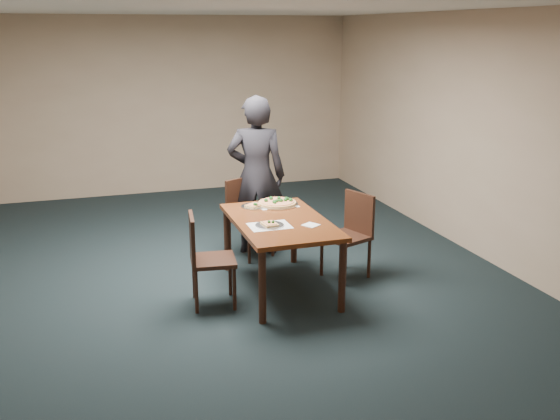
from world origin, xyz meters
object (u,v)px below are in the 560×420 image
object	(u,v)px
dining_table	(280,228)
chair_right	(351,230)
chair_left	(205,255)
pizza_pan	(277,203)
slice_plate_near	(270,225)
diner	(256,176)
chair_far	(246,213)
slice_plate_far	(254,206)

from	to	relation	value
dining_table	chair_right	world-z (taller)	chair_right
chair_right	chair_left	bearing A→B (deg)	-101.08
pizza_pan	slice_plate_near	size ratio (longest dim) A/B	1.61
dining_table	diner	bearing A→B (deg)	85.58
chair_left	slice_plate_near	size ratio (longest dim) A/B	3.25
dining_table	chair_far	size ratio (longest dim) A/B	1.65
pizza_pan	slice_plate_near	distance (m)	0.76
pizza_pan	slice_plate_near	xyz separation A→B (m)	(-0.30, -0.70, -0.01)
pizza_pan	slice_plate_far	bearing A→B (deg)	-179.62
dining_table	slice_plate_far	bearing A→B (deg)	103.10
dining_table	chair_far	distance (m)	1.12
chair_far	chair_right	bearing A→B (deg)	-72.20
diner	pizza_pan	world-z (taller)	diner
chair_right	diner	xyz separation A→B (m)	(-0.76, 1.05, 0.42)
chair_left	slice_plate_near	world-z (taller)	chair_left
pizza_pan	slice_plate_far	size ratio (longest dim) A/B	1.61
chair_right	dining_table	bearing A→B (deg)	-101.48
chair_left	chair_right	xyz separation A→B (m)	(1.65, 0.27, 0.00)
chair_far	pizza_pan	world-z (taller)	chair_far
chair_left	pizza_pan	bearing A→B (deg)	-47.76
chair_right	slice_plate_near	world-z (taller)	chair_right
dining_table	slice_plate_near	size ratio (longest dim) A/B	5.36
dining_table	diner	world-z (taller)	diner
chair_right	slice_plate_near	distance (m)	1.08
slice_plate_far	slice_plate_near	bearing A→B (deg)	-93.05
diner	slice_plate_near	bearing A→B (deg)	99.50
chair_left	diner	distance (m)	1.65
chair_far	pizza_pan	bearing A→B (deg)	-96.21
chair_right	slice_plate_near	size ratio (longest dim) A/B	3.25
chair_left	diner	bearing A→B (deg)	-27.09
slice_plate_near	slice_plate_far	distance (m)	0.70
dining_table	chair_left	size ratio (longest dim) A/B	1.65
slice_plate_near	pizza_pan	bearing A→B (deg)	66.57
dining_table	diner	distance (m)	1.22
chair_left	chair_right	distance (m)	1.67
chair_far	slice_plate_far	bearing A→B (deg)	-121.53
chair_far	diner	xyz separation A→B (m)	(0.15, 0.07, 0.42)
chair_left	pizza_pan	size ratio (longest dim) A/B	2.01
diner	pizza_pan	size ratio (longest dim) A/B	4.14
chair_far	slice_plate_far	size ratio (longest dim) A/B	3.25
chair_right	slice_plate_far	size ratio (longest dim) A/B	3.25
chair_left	slice_plate_far	size ratio (longest dim) A/B	3.25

